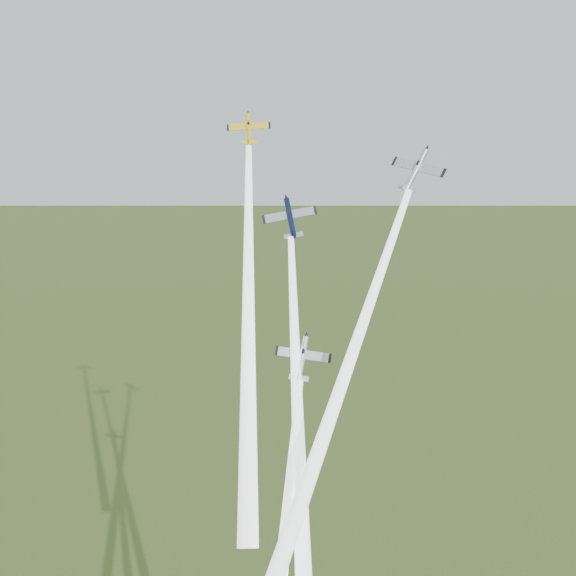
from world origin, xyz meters
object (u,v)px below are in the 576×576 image
at_px(plane_silver_right, 416,170).
at_px(plane_silver_low, 302,358).
at_px(plane_navy, 290,218).
at_px(plane_yellow, 249,129).

xyz_separation_m(plane_silver_right, plane_silver_low, (-13.56, -8.20, -25.65)).
xyz_separation_m(plane_navy, plane_silver_low, (5.16, -10.55, -18.06)).
bearing_deg(plane_silver_low, plane_yellow, 122.96).
xyz_separation_m(plane_yellow, plane_navy, (8.70, -5.92, -12.90)).
bearing_deg(plane_navy, plane_silver_right, -28.58).
xyz_separation_m(plane_yellow, plane_silver_low, (13.86, -16.47, -30.95)).
distance_m(plane_silver_right, plane_silver_low, 30.15).
height_order(plane_navy, plane_silver_low, plane_navy).
relative_size(plane_yellow, plane_silver_right, 0.85).
distance_m(plane_yellow, plane_navy, 16.64).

